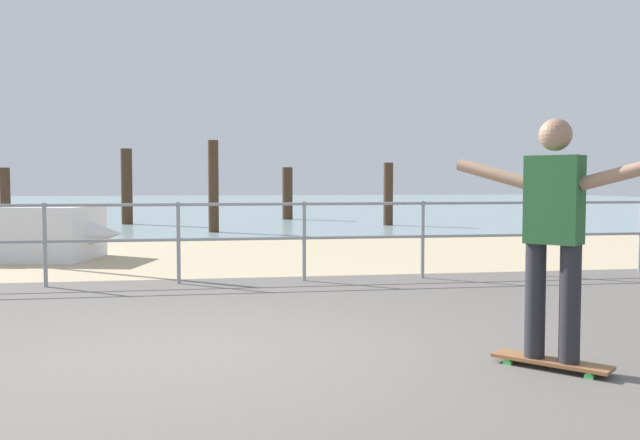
% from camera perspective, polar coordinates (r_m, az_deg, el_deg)
% --- Properties ---
extents(ground_plane, '(24.00, 10.00, 0.04)m').
position_cam_1_polar(ground_plane, '(4.39, -8.63, -14.16)').
color(ground_plane, '#605B56').
rests_on(ground_plane, ground).
extents(beach_strip, '(24.00, 6.00, 0.04)m').
position_cam_1_polar(beach_strip, '(12.26, -9.12, -2.96)').
color(beach_strip, tan).
rests_on(beach_strip, ground).
extents(sea_surface, '(72.00, 50.00, 0.04)m').
position_cam_1_polar(sea_surface, '(40.21, -9.30, 1.29)').
color(sea_surface, '#849EA3').
rests_on(sea_surface, ground).
extents(railing_fence, '(14.44, 0.05, 1.05)m').
position_cam_1_polar(railing_fence, '(8.89, -16.83, -0.86)').
color(railing_fence, gray).
rests_on(railing_fence, ground).
extents(skateboard, '(0.68, 0.73, 0.08)m').
position_cam_1_polar(skateboard, '(5.08, 18.62, -11.10)').
color(skateboard, brown).
rests_on(skateboard, ground).
extents(skateboarder, '(1.03, 1.13, 1.65)m').
position_cam_1_polar(skateboarder, '(4.93, 18.82, -0.34)').
color(skateboarder, '#26262B').
rests_on(skateboarder, skateboard).
extents(groyne_post_0, '(0.24, 0.24, 1.66)m').
position_cam_1_polar(groyne_post_0, '(18.79, -24.64, 1.45)').
color(groyne_post_0, '#422D1E').
rests_on(groyne_post_0, ground).
extents(groyne_post_1, '(0.34, 0.34, 2.30)m').
position_cam_1_polar(groyne_post_1, '(21.61, -15.73, 2.67)').
color(groyne_post_1, '#422D1E').
rests_on(groyne_post_1, ground).
extents(groyne_post_2, '(0.26, 0.26, 2.36)m').
position_cam_1_polar(groyne_post_2, '(17.70, -8.83, 2.74)').
color(groyne_post_2, '#422D1E').
rests_on(groyne_post_2, ground).
extents(groyne_post_3, '(0.35, 0.35, 1.80)m').
position_cam_1_polar(groyne_post_3, '(23.55, -2.72, 2.20)').
color(groyne_post_3, '#422D1E').
rests_on(groyne_post_3, ground).
extents(groyne_post_4, '(0.28, 0.28, 1.87)m').
position_cam_1_polar(groyne_post_4, '(20.37, 5.68, 2.13)').
color(groyne_post_4, '#422D1E').
rests_on(groyne_post_4, ground).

